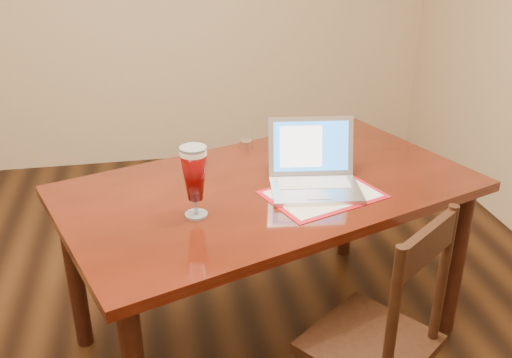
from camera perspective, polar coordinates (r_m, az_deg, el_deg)
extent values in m
cube|color=#4C150A|center=(2.41, 1.41, -0.98)|extent=(1.94, 1.49, 0.04)
cylinder|color=black|center=(2.81, 19.39, -7.83)|extent=(0.07, 0.07, 0.76)
cylinder|color=black|center=(2.69, -17.64, -9.12)|extent=(0.07, 0.07, 0.76)
cylinder|color=black|center=(3.28, 9.12, -1.63)|extent=(0.07, 0.07, 0.76)
cube|color=maroon|center=(2.32, 6.69, -1.54)|extent=(0.53, 0.45, 0.00)
cube|color=beige|center=(2.32, 6.70, -1.49)|extent=(0.48, 0.40, 0.00)
cube|color=#B9B8BD|center=(2.33, 5.97, -1.09)|extent=(0.39, 0.29, 0.02)
cube|color=silver|center=(2.37, 5.79, -0.37)|extent=(0.31, 0.15, 0.00)
cube|color=silver|center=(2.27, 6.26, -1.67)|extent=(0.10, 0.08, 0.00)
cube|color=#B9B8BD|center=(2.42, 5.52, 3.28)|extent=(0.37, 0.12, 0.24)
cube|color=blue|center=(2.42, 5.54, 3.26)|extent=(0.32, 0.09, 0.20)
cube|color=white|center=(2.41, 4.53, 3.24)|extent=(0.18, 0.07, 0.17)
cylinder|color=silver|center=(2.16, -5.98, -3.56)|extent=(0.09, 0.09, 0.01)
cylinder|color=silver|center=(2.15, -6.03, -2.72)|extent=(0.01, 0.01, 0.06)
cylinder|color=white|center=(2.05, -6.30, 2.68)|extent=(0.10, 0.10, 0.02)
cylinder|color=silver|center=(2.05, -6.32, 3.06)|extent=(0.10, 0.10, 0.01)
cylinder|color=silver|center=(2.58, -5.67, 1.78)|extent=(0.06, 0.06, 0.04)
cylinder|color=silver|center=(2.76, -1.02, 3.49)|extent=(0.06, 0.06, 0.04)
cube|color=black|center=(2.18, 11.27, -15.88)|extent=(0.57, 0.57, 0.04)
cylinder|color=black|center=(2.50, 9.76, -16.29)|extent=(0.04, 0.04, 0.41)
cylinder|color=black|center=(1.83, 13.48, -13.76)|extent=(0.04, 0.04, 0.54)
cylinder|color=black|center=(2.08, 18.18, -9.09)|extent=(0.04, 0.04, 0.54)
cube|color=black|center=(1.84, 16.72, -6.29)|extent=(0.29, 0.23, 0.12)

